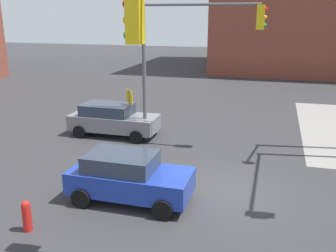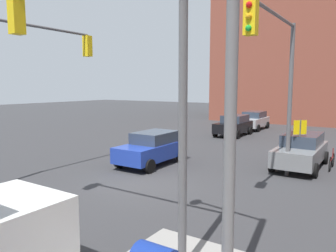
{
  "view_description": "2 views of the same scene",
  "coord_description": "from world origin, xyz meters",
  "px_view_note": "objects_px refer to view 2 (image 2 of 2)",
  "views": [
    {
      "loc": [
        1.48,
        -12.17,
        5.95
      ],
      "look_at": [
        -2.31,
        0.97,
        1.88
      ],
      "focal_mm": 40.0,
      "sensor_mm": 36.0,
      "label": 1
    },
    {
      "loc": [
        10.11,
        7.82,
        3.89
      ],
      "look_at": [
        -1.56,
        0.18,
        2.19
      ],
      "focal_mm": 35.0,
      "sensor_mm": 36.0,
      "label": 2
    }
  ],
  "objects_px": {
    "traffic_signal_se_corner": "(23,67)",
    "fire_hydrant": "(138,144)",
    "sedan_black": "(234,125)",
    "coupe_blue": "(152,148)",
    "coupe_gray": "(301,150)",
    "traffic_signal_ne_corner": "(100,53)",
    "bicycle_at_crosswalk": "(332,162)",
    "traffic_signal_nw_corner": "(278,66)",
    "street_lamp_corner": "(213,36)",
    "hatchback_silver": "(253,120)"
  },
  "relations": [
    {
      "from": "traffic_signal_se_corner",
      "to": "fire_hydrant",
      "type": "xyz_separation_m",
      "value": [
        -7.05,
        0.3,
        -4.19
      ]
    },
    {
      "from": "sedan_black",
      "to": "coupe_blue",
      "type": "bearing_deg",
      "value": 1.4
    },
    {
      "from": "traffic_signal_se_corner",
      "to": "coupe_blue",
      "type": "height_order",
      "value": "traffic_signal_se_corner"
    },
    {
      "from": "fire_hydrant",
      "to": "coupe_gray",
      "type": "xyz_separation_m",
      "value": [
        -1.32,
        8.9,
        0.36
      ]
    },
    {
      "from": "traffic_signal_ne_corner",
      "to": "bicycle_at_crosswalk",
      "type": "height_order",
      "value": "traffic_signal_ne_corner"
    },
    {
      "from": "traffic_signal_nw_corner",
      "to": "traffic_signal_se_corner",
      "type": "xyz_separation_m",
      "value": [
        4.43,
        -9.0,
        0.04
      ]
    },
    {
      "from": "traffic_signal_nw_corner",
      "to": "sedan_black",
      "type": "distance_m",
      "value": 14.04
    },
    {
      "from": "traffic_signal_nw_corner",
      "to": "traffic_signal_se_corner",
      "type": "relative_size",
      "value": 1.0
    },
    {
      "from": "traffic_signal_se_corner",
      "to": "coupe_gray",
      "type": "height_order",
      "value": "traffic_signal_se_corner"
    },
    {
      "from": "street_lamp_corner",
      "to": "hatchback_silver",
      "type": "height_order",
      "value": "street_lamp_corner"
    },
    {
      "from": "traffic_signal_se_corner",
      "to": "traffic_signal_ne_corner",
      "type": "height_order",
      "value": "same"
    },
    {
      "from": "traffic_signal_se_corner",
      "to": "coupe_blue",
      "type": "relative_size",
      "value": 1.63
    },
    {
      "from": "sedan_black",
      "to": "coupe_gray",
      "type": "bearing_deg",
      "value": 39.81
    },
    {
      "from": "bicycle_at_crosswalk",
      "to": "street_lamp_corner",
      "type": "bearing_deg",
      "value": -2.71
    },
    {
      "from": "traffic_signal_nw_corner",
      "to": "fire_hydrant",
      "type": "distance_m",
      "value": 9.99
    },
    {
      "from": "hatchback_silver",
      "to": "coupe_blue",
      "type": "relative_size",
      "value": 1.01
    },
    {
      "from": "street_lamp_corner",
      "to": "hatchback_silver",
      "type": "bearing_deg",
      "value": -163.05
    },
    {
      "from": "coupe_gray",
      "to": "street_lamp_corner",
      "type": "bearing_deg",
      "value": 3.67
    },
    {
      "from": "traffic_signal_nw_corner",
      "to": "hatchback_silver",
      "type": "xyz_separation_m",
      "value": [
        -16.44,
        -6.37,
        -3.79
      ]
    },
    {
      "from": "street_lamp_corner",
      "to": "sedan_black",
      "type": "relative_size",
      "value": 1.97
    },
    {
      "from": "street_lamp_corner",
      "to": "coupe_gray",
      "type": "distance_m",
      "value": 12.12
    },
    {
      "from": "hatchback_silver",
      "to": "traffic_signal_ne_corner",
      "type": "bearing_deg",
      "value": 10.06
    },
    {
      "from": "street_lamp_corner",
      "to": "bicycle_at_crosswalk",
      "type": "bearing_deg",
      "value": 177.29
    },
    {
      "from": "traffic_signal_se_corner",
      "to": "fire_hydrant",
      "type": "height_order",
      "value": "traffic_signal_se_corner"
    },
    {
      "from": "traffic_signal_nw_corner",
      "to": "hatchback_silver",
      "type": "bearing_deg",
      "value": -158.83
    },
    {
      "from": "hatchback_silver",
      "to": "sedan_black",
      "type": "relative_size",
      "value": 1.0
    },
    {
      "from": "traffic_signal_ne_corner",
      "to": "coupe_gray",
      "type": "height_order",
      "value": "traffic_signal_ne_corner"
    },
    {
      "from": "bicycle_at_crosswalk",
      "to": "coupe_blue",
      "type": "bearing_deg",
      "value": -63.01
    },
    {
      "from": "coupe_blue",
      "to": "bicycle_at_crosswalk",
      "type": "height_order",
      "value": "coupe_blue"
    },
    {
      "from": "fire_hydrant",
      "to": "bicycle_at_crosswalk",
      "type": "xyz_separation_m",
      "value": [
        -1.8,
        10.2,
        -0.14
      ]
    },
    {
      "from": "traffic_signal_nw_corner",
      "to": "street_lamp_corner",
      "type": "height_order",
      "value": "street_lamp_corner"
    },
    {
      "from": "coupe_blue",
      "to": "coupe_gray",
      "type": "height_order",
      "value": "same"
    },
    {
      "from": "coupe_gray",
      "to": "bicycle_at_crosswalk",
      "type": "distance_m",
      "value": 1.47
    },
    {
      "from": "fire_hydrant",
      "to": "coupe_blue",
      "type": "bearing_deg",
      "value": 50.63
    },
    {
      "from": "coupe_blue",
      "to": "sedan_black",
      "type": "xyz_separation_m",
      "value": [
        -11.36,
        -0.28,
        0.0
      ]
    },
    {
      "from": "traffic_signal_se_corner",
      "to": "bicycle_at_crosswalk",
      "type": "height_order",
      "value": "traffic_signal_se_corner"
    },
    {
      "from": "traffic_signal_se_corner",
      "to": "street_lamp_corner",
      "type": "relative_size",
      "value": 0.81
    },
    {
      "from": "fire_hydrant",
      "to": "street_lamp_corner",
      "type": "bearing_deg",
      "value": 43.52
    },
    {
      "from": "street_lamp_corner",
      "to": "coupe_blue",
      "type": "distance_m",
      "value": 11.4
    },
    {
      "from": "traffic_signal_ne_corner",
      "to": "sedan_black",
      "type": "bearing_deg",
      "value": -167.4
    },
    {
      "from": "fire_hydrant",
      "to": "traffic_signal_nw_corner",
      "type": "bearing_deg",
      "value": 73.22
    },
    {
      "from": "hatchback_silver",
      "to": "sedan_black",
      "type": "height_order",
      "value": "same"
    },
    {
      "from": "hatchback_silver",
      "to": "sedan_black",
      "type": "bearing_deg",
      "value": -0.74
    },
    {
      "from": "traffic_signal_se_corner",
      "to": "street_lamp_corner",
      "type": "bearing_deg",
      "value": 72.71
    },
    {
      "from": "coupe_gray",
      "to": "sedan_black",
      "type": "height_order",
      "value": "same"
    },
    {
      "from": "traffic_signal_ne_corner",
      "to": "fire_hydrant",
      "type": "xyz_separation_m",
      "value": [
        -9.5,
        -6.47,
        -4.17
      ]
    },
    {
      "from": "traffic_signal_se_corner",
      "to": "coupe_gray",
      "type": "distance_m",
      "value": 13.02
    },
    {
      "from": "traffic_signal_se_corner",
      "to": "street_lamp_corner",
      "type": "distance_m",
      "value": 10.4
    },
    {
      "from": "coupe_blue",
      "to": "sedan_black",
      "type": "relative_size",
      "value": 0.99
    },
    {
      "from": "fire_hydrant",
      "to": "sedan_black",
      "type": "xyz_separation_m",
      "value": [
        -9.27,
        2.27,
        0.36
      ]
    }
  ]
}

